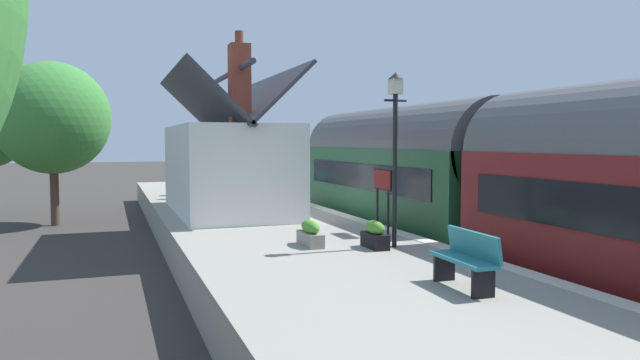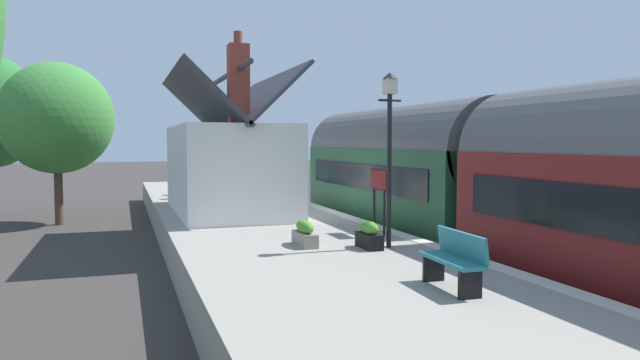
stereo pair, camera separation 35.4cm
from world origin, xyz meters
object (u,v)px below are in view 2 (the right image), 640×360
object	(u,v)px
bench_near_building	(455,258)
planter_bench_left	(369,235)
planter_bench_right	(257,188)
planter_edge_near	(181,184)
bench_by_lamp	(228,177)
planter_under_sign	(176,189)
station_building	(227,164)
station_sign_board	(379,185)
lamp_post_platform	(390,126)
train	(487,183)
bench_platform_end	(233,180)
planter_corner_building	(305,234)
tree_behind_building	(56,118)

from	to	relation	value
bench_near_building	planter_bench_left	bearing A→B (deg)	-2.21
bench_near_building	planter_bench_right	size ratio (longest dim) A/B	1.98
planter_edge_near	planter_bench_right	size ratio (longest dim) A/B	1.24
bench_by_lamp	planter_under_sign	xyz separation A→B (m)	(-5.37, 2.97, -0.11)
station_building	station_sign_board	distance (m)	6.31
planter_under_sign	lamp_post_platform	size ratio (longest dim) A/B	0.20
station_sign_board	train	bearing A→B (deg)	-105.93
planter_edge_near	planter_bench_left	xyz separation A→B (m)	(-13.84, -2.57, -0.19)
bench_platform_end	lamp_post_platform	world-z (taller)	lamp_post_platform
station_building	planter_edge_near	xyz separation A→B (m)	(6.44, 0.85, -1.05)
bench_by_lamp	planter_edge_near	bearing A→B (deg)	145.22
train	planter_corner_building	bearing A→B (deg)	93.23
train	planter_bench_left	bearing A→B (deg)	105.75
planter_bench_left	tree_behind_building	bearing A→B (deg)	28.29
train	lamp_post_platform	bearing A→B (deg)	108.48
tree_behind_building	station_sign_board	bearing A→B (deg)	-144.95
station_building	planter_edge_near	bearing A→B (deg)	7.56
station_building	station_sign_board	world-z (taller)	station_building
planter_under_sign	station_sign_board	distance (m)	11.25
train	bench_near_building	size ratio (longest dim) A/B	14.27
planter_bench_right	lamp_post_platform	bearing A→B (deg)	-179.20
planter_bench_right	lamp_post_platform	distance (m)	12.36
bench_by_lamp	tree_behind_building	xyz separation A→B (m)	(-4.16, 7.27, 2.64)
bench_by_lamp	lamp_post_platform	bearing A→B (deg)	-178.73
bench_near_building	planter_bench_right	xyz separation A→B (m)	(15.72, -0.40, -0.11)
station_building	planter_under_sign	size ratio (longest dim) A/B	10.17
planter_bench_left	lamp_post_platform	xyz separation A→B (m)	(-0.04, -0.43, 2.29)
station_building	planter_corner_building	size ratio (longest dim) A/B	7.61
train	planter_edge_near	size ratio (longest dim) A/B	22.69
planter_edge_near	tree_behind_building	bearing A→B (deg)	95.02
station_building	bench_platform_end	world-z (taller)	station_building
planter_corner_building	station_sign_board	xyz separation A→B (m)	(0.99, -2.18, 0.93)
station_building	station_sign_board	size ratio (longest dim) A/B	4.76
planter_bench_right	station_sign_board	world-z (taller)	station_sign_board
bench_by_lamp	planter_bench_right	distance (m)	5.48
bench_near_building	planter_bench_right	distance (m)	15.73
planter_bench_left	planter_corner_building	bearing A→B (deg)	58.52
planter_edge_near	station_sign_board	world-z (taller)	station_sign_board
bench_platform_end	lamp_post_platform	size ratio (longest dim) A/B	0.38
tree_behind_building	bench_near_building	bearing A→B (deg)	-157.39
planter_corner_building	lamp_post_platform	xyz separation A→B (m)	(-0.77, -1.62, 2.30)
planter_edge_near	station_sign_board	distance (m)	12.66
train	lamp_post_platform	xyz separation A→B (m)	(-1.03, 3.09, 1.33)
planter_edge_near	tree_behind_building	size ratio (longest dim) A/B	0.14
lamp_post_platform	bench_near_building	bearing A→B (deg)	170.90
planter_edge_near	station_building	bearing A→B (deg)	-172.44
bench_by_lamp	lamp_post_platform	world-z (taller)	lamp_post_platform
planter_edge_near	lamp_post_platform	world-z (taller)	lamp_post_platform
train	planter_edge_near	bearing A→B (deg)	25.34
train	tree_behind_building	world-z (taller)	tree_behind_building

